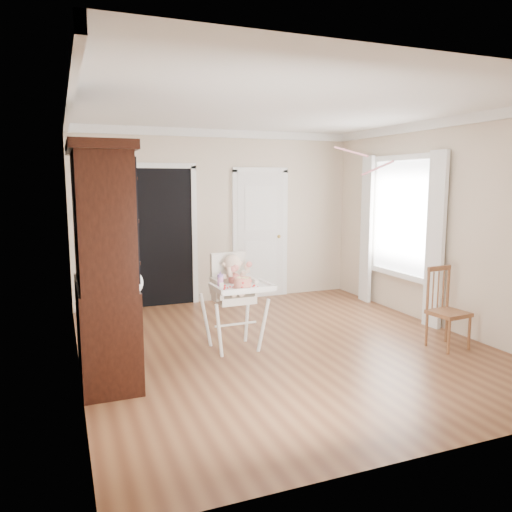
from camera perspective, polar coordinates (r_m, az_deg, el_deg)
name	(u,v)px	position (r m, az deg, el deg)	size (l,w,h in m)	color
floor	(284,346)	(5.92, 3.24, -10.26)	(5.00, 5.00, 0.00)	brown
ceiling	(286,107)	(5.66, 3.48, 16.59)	(5.00, 5.00, 0.00)	white
wall_back	(219,217)	(7.96, -4.25, 4.50)	(4.50, 4.50, 0.00)	beige
wall_left	(73,240)	(5.11, -20.19, 1.78)	(5.00, 5.00, 0.00)	beige
wall_right	(444,225)	(6.88, 20.64, 3.36)	(5.00, 5.00, 0.00)	beige
crown_molding	(286,113)	(5.65, 3.48, 15.99)	(4.50, 5.00, 0.12)	white
doorway	(163,234)	(7.75, -10.57, 2.48)	(1.06, 0.05, 2.22)	black
closet_door	(260,235)	(8.20, 0.50, 2.36)	(0.96, 0.09, 2.13)	white
window_right	(400,225)	(7.45, 16.09, 3.43)	(0.13, 1.84, 2.30)	white
high_chair	(234,290)	(5.65, -2.54, -3.90)	(0.66, 0.81, 1.12)	white
baby	(233,276)	(5.64, -2.63, -2.32)	(0.32, 0.24, 0.48)	beige
cake	(243,283)	(5.33, -1.54, -3.07)	(0.24, 0.24, 0.11)	silver
sippy_cup	(220,280)	(5.43, -4.09, -2.73)	(0.07, 0.07, 0.16)	#CF7EB0
china_cabinet	(104,263)	(4.98, -16.97, -0.82)	(0.59, 1.33, 2.25)	black
dining_chair	(447,310)	(6.17, 20.96, -5.83)	(0.41, 0.41, 0.93)	brown
streamer	(351,152)	(6.26, 10.79, 11.64)	(0.03, 0.50, 0.02)	pink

